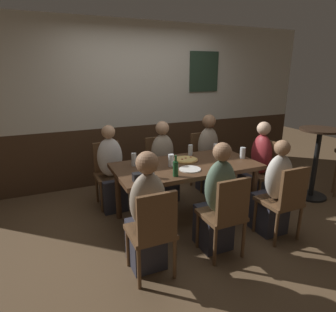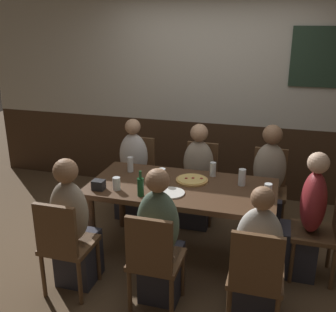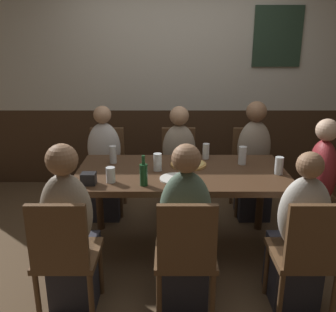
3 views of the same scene
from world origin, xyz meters
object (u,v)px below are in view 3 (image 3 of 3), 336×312
(chair_head_east, at_px, (331,197))
(condiment_caddy, at_px, (88,179))
(chair_mid_far, at_px, (178,165))
(person_left_far, at_px, (104,171))
(chair_mid_near, at_px, (185,253))
(tumbler_short, at_px, (110,176))
(pint_glass_pale, at_px, (113,156))
(chair_right_near, at_px, (306,253))
(person_right_near, at_px, (297,242))
(chair_right_far, at_px, (250,165))
(tumbler_water, at_px, (157,163))
(pint_glass_amber, at_px, (279,167))
(chair_left_near, at_px, (64,253))
(chair_left_far, at_px, (107,165))
(person_left_near, at_px, (71,239))
(pizza, at_px, (188,164))
(person_mid_far, at_px, (179,171))
(person_head_east, at_px, (313,197))
(pint_glass_stout, at_px, (242,156))
(person_right_far, at_px, (253,168))
(person_mid_near, at_px, (184,239))
(beer_bottle_green, at_px, (143,174))
(dining_table, at_px, (181,180))
(beer_glass_tall, at_px, (206,152))
(plate_white_large, at_px, (175,179))

(chair_head_east, bearing_deg, condiment_caddy, -171.52)
(chair_mid_far, bearing_deg, person_left_far, -168.14)
(chair_mid_near, height_order, tumbler_short, chair_mid_near)
(chair_mid_near, relative_size, tumbler_short, 7.32)
(chair_mid_far, distance_m, pint_glass_pale, 0.94)
(chair_right_near, xyz_separation_m, person_right_near, (-0.00, 0.16, -0.02))
(chair_right_far, height_order, tumbler_water, tumbler_water)
(pint_glass_amber, bearing_deg, chair_left_near, -153.36)
(chair_mid_near, relative_size, person_left_far, 0.76)
(chair_left_far, bearing_deg, tumbler_short, -78.91)
(person_left_near, xyz_separation_m, pizza, (0.84, 0.84, 0.25))
(chair_mid_near, distance_m, person_mid_far, 1.56)
(person_right_near, relative_size, pint_glass_amber, 7.87)
(person_head_east, bearing_deg, tumbler_short, -171.34)
(pint_glass_amber, distance_m, pint_glass_stout, 0.35)
(chair_left_near, xyz_separation_m, condiment_caddy, (0.06, 0.56, 0.29))
(chair_mid_near, bearing_deg, person_right_near, 11.94)
(pint_glass_stout, bearing_deg, person_right_far, 66.03)
(person_mid_near, bearing_deg, tumbler_short, 141.47)
(chair_left_near, distance_m, chair_head_east, 2.24)
(person_right_near, distance_m, beer_bottle_green, 1.19)
(pint_glass_amber, bearing_deg, chair_left_far, 149.15)
(chair_left_far, height_order, pint_glass_pale, pint_glass_pale)
(chair_right_far, distance_m, person_right_far, 0.16)
(person_left_far, height_order, beer_bottle_green, person_left_far)
(chair_left_near, distance_m, pint_glass_stout, 1.70)
(chair_right_far, height_order, pizza, chair_right_far)
(chair_mid_near, xyz_separation_m, pint_glass_stout, (0.54, 1.03, 0.31))
(chair_mid_far, distance_m, person_left_far, 0.79)
(chair_right_near, bearing_deg, dining_table, 131.97)
(person_right_far, xyz_separation_m, beer_glass_tall, (-0.54, -0.37, 0.29))
(chair_mid_far, xyz_separation_m, person_left_near, (-0.77, -1.56, 0.01))
(person_left_far, bearing_deg, pint_glass_amber, -26.27)
(plate_white_large, bearing_deg, chair_mid_near, -85.45)
(chair_left_near, height_order, chair_right_near, same)
(person_left_far, bearing_deg, person_right_near, -42.03)
(person_head_east, distance_m, pint_glass_stout, 0.69)
(person_head_east, relative_size, plate_white_large, 4.66)
(person_mid_near, xyz_separation_m, condiment_caddy, (-0.72, 0.40, 0.29))
(person_left_far, xyz_separation_m, beer_glass_tall, (1.01, -0.37, 0.32))
(pint_glass_pale, height_order, pint_glass_amber, pint_glass_pale)
(chair_head_east, xyz_separation_m, person_mid_near, (-1.29, -0.70, 0.00))
(chair_right_near, xyz_separation_m, person_left_near, (-1.54, 0.16, 0.01))
(chair_right_near, distance_m, person_right_near, 0.16)
(person_head_east, bearing_deg, person_right_near, -117.36)
(condiment_caddy, bearing_deg, pint_glass_stout, 20.71)
(dining_table, xyz_separation_m, chair_head_east, (1.29, 0.00, -0.16))
(tumbler_short, bearing_deg, chair_right_far, 40.07)
(chair_left_far, distance_m, chair_mid_near, 1.88)
(person_right_near, xyz_separation_m, beer_bottle_green, (-1.07, 0.38, 0.36))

